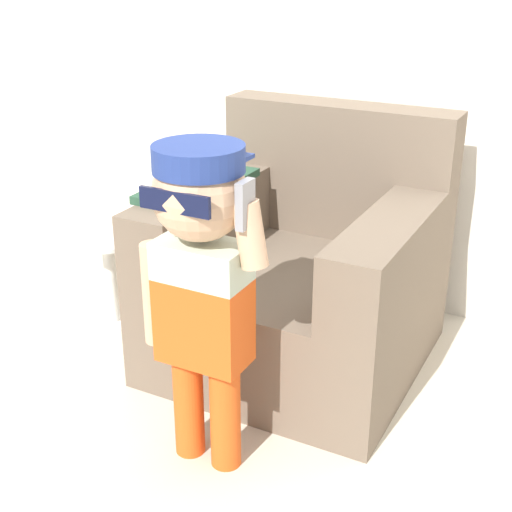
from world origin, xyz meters
The scene contains 5 objects.
ground_plane centered at (0.00, 0.00, 0.00)m, with size 10.00×10.00×0.00m, color beige.
wall_back centered at (0.00, 0.70, 1.30)m, with size 10.00×0.05×2.60m.
armchair centered at (-0.22, 0.07, 0.34)m, with size 0.97×0.95×0.95m.
person_child centered at (-0.22, -0.66, 0.68)m, with size 0.42×0.31×1.03m.
side_table centered at (-1.04, -0.09, 0.25)m, with size 0.30×0.30×0.41m.
Camera 1 is at (0.78, -2.23, 1.50)m, focal length 50.00 mm.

